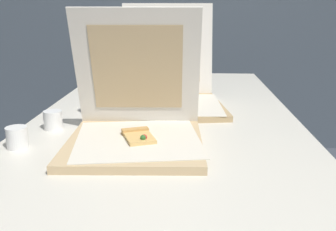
# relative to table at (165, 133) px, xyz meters

# --- Properties ---
(table) EXTENTS (0.94, 2.02, 0.75)m
(table) POSITION_rel_table_xyz_m (0.00, 0.00, 0.00)
(table) COLOR silver
(table) RESTS_ON ground
(pizza_box_front) EXTENTS (0.40, 0.40, 0.38)m
(pizza_box_front) POSITION_rel_table_xyz_m (-0.07, -0.25, 0.10)
(pizza_box_front) COLOR tan
(pizza_box_front) RESTS_ON table
(pizza_box_middle) EXTENTS (0.43, 0.47, 0.40)m
(pizza_box_middle) POSITION_rel_table_xyz_m (0.02, 0.19, 0.11)
(pizza_box_middle) COLOR tan
(pizza_box_middle) RESTS_ON table
(cup_white_mid) EXTENTS (0.06, 0.06, 0.06)m
(cup_white_mid) POSITION_rel_table_xyz_m (-0.29, 0.09, 0.08)
(cup_white_mid) COLOR white
(cup_white_mid) RESTS_ON table
(cup_white_near_left) EXTENTS (0.06, 0.06, 0.06)m
(cup_white_near_left) POSITION_rel_table_xyz_m (-0.40, -0.30, 0.08)
(cup_white_near_left) COLOR white
(cup_white_near_left) RESTS_ON table
(cup_white_near_center) EXTENTS (0.06, 0.06, 0.06)m
(cup_white_near_center) POSITION_rel_table_xyz_m (-0.35, -0.12, 0.08)
(cup_white_near_center) COLOR white
(cup_white_near_center) RESTS_ON table
(cup_white_far) EXTENTS (0.06, 0.06, 0.06)m
(cup_white_far) POSITION_rel_table_xyz_m (-0.24, 0.34, 0.08)
(cup_white_far) COLOR white
(cup_white_far) RESTS_ON table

